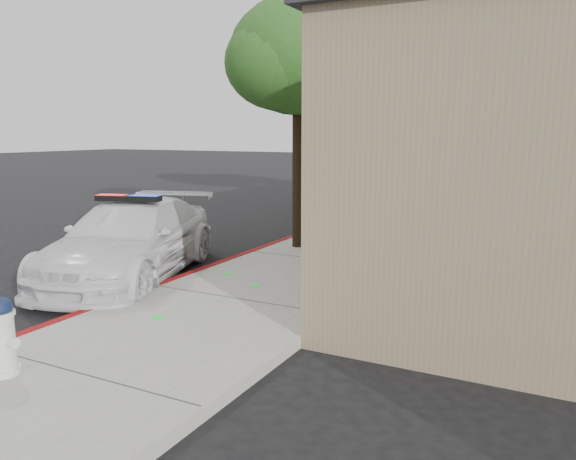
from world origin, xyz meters
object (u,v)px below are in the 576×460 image
at_px(police_car, 131,240).
at_px(street_tree_near, 298,61).
at_px(street_tree_far, 415,80).
at_px(street_tree_mid, 406,39).

bearing_deg(police_car, street_tree_near, 43.96).
bearing_deg(street_tree_far, street_tree_mid, -80.40).
height_order(street_tree_near, street_tree_mid, street_tree_mid).
height_order(police_car, street_tree_far, street_tree_far).
relative_size(street_tree_mid, street_tree_far, 1.21).
bearing_deg(police_car, street_tree_far, 63.87).
relative_size(police_car, street_tree_mid, 0.75).
bearing_deg(street_tree_mid, street_tree_far, 99.60).
bearing_deg(street_tree_mid, police_car, -103.72).
xyz_separation_m(police_car, street_tree_mid, (2.28, 9.34, 4.62)).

